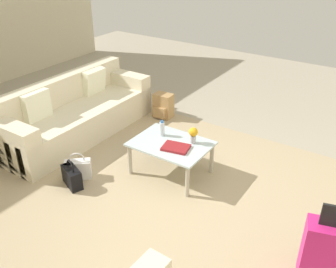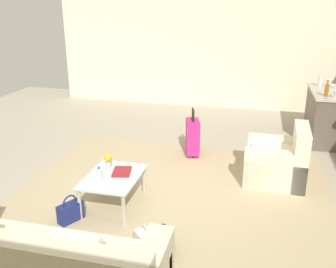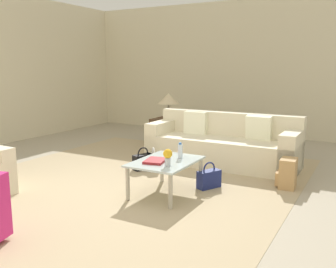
{
  "view_description": "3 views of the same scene",
  "coord_description": "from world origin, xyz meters",
  "px_view_note": "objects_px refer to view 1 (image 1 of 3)",
  "views": [
    {
      "loc": [
        -1.75,
        2.79,
        2.7
      ],
      "look_at": [
        0.31,
        -0.29,
        0.68
      ],
      "focal_mm": 40.0,
      "sensor_mm": 36.0,
      "label": 1
    },
    {
      "loc": [
        4.55,
        1.27,
        2.58
      ],
      "look_at": [
        0.12,
        0.18,
        0.98
      ],
      "focal_mm": 40.0,
      "sensor_mm": 36.0,
      "label": 2
    },
    {
      "loc": [
        -3.56,
        -2.71,
        1.59
      ],
      "look_at": [
        0.87,
        -0.27,
        0.68
      ],
      "focal_mm": 40.0,
      "sensor_mm": 36.0,
      "label": 3
    }
  ],
  "objects_px": {
    "coffee_table": "(171,147)",
    "water_bottle": "(162,129)",
    "couch": "(74,115)",
    "backpack_tan": "(163,106)",
    "coffee_table_book": "(176,147)",
    "handbag_navy": "(157,141)",
    "suitcase_magenta": "(327,253)",
    "handbag_white": "(78,169)",
    "flower_vase": "(193,134)",
    "handbag_black": "(72,177)"
  },
  "relations": [
    {
      "from": "flower_vase",
      "to": "handbag_white",
      "type": "bearing_deg",
      "value": 37.88
    },
    {
      "from": "water_bottle",
      "to": "coffee_table_book",
      "type": "relative_size",
      "value": 0.66
    },
    {
      "from": "water_bottle",
      "to": "handbag_white",
      "type": "xyz_separation_m",
      "value": [
        0.7,
        0.82,
        -0.4
      ]
    },
    {
      "from": "water_bottle",
      "to": "handbag_navy",
      "type": "bearing_deg",
      "value": -44.57
    },
    {
      "from": "handbag_white",
      "to": "handbag_black",
      "type": "xyz_separation_m",
      "value": [
        -0.06,
        0.16,
        0.0
      ]
    },
    {
      "from": "flower_vase",
      "to": "handbag_white",
      "type": "xyz_separation_m",
      "value": [
        1.12,
        0.87,
        -0.43
      ]
    },
    {
      "from": "couch",
      "to": "handbag_white",
      "type": "distance_m",
      "value": 1.22
    },
    {
      "from": "water_bottle",
      "to": "coffee_table_book",
      "type": "bearing_deg",
      "value": 150.64
    },
    {
      "from": "flower_vase",
      "to": "suitcase_magenta",
      "type": "xyz_separation_m",
      "value": [
        -1.78,
        0.85,
        -0.2
      ]
    },
    {
      "from": "handbag_navy",
      "to": "backpack_tan",
      "type": "distance_m",
      "value": 1.04
    },
    {
      "from": "coffee_table_book",
      "to": "handbag_black",
      "type": "bearing_deg",
      "value": 27.75
    },
    {
      "from": "couch",
      "to": "water_bottle",
      "type": "bearing_deg",
      "value": -180.0
    },
    {
      "from": "backpack_tan",
      "to": "suitcase_magenta",
      "type": "bearing_deg",
      "value": 146.44
    },
    {
      "from": "handbag_white",
      "to": "backpack_tan",
      "type": "height_order",
      "value": "backpack_tan"
    },
    {
      "from": "coffee_table",
      "to": "coffee_table_book",
      "type": "height_order",
      "value": "coffee_table_book"
    },
    {
      "from": "flower_vase",
      "to": "handbag_navy",
      "type": "bearing_deg",
      "value": -18.29
    },
    {
      "from": "handbag_white",
      "to": "flower_vase",
      "type": "bearing_deg",
      "value": -142.12
    },
    {
      "from": "coffee_table_book",
      "to": "handbag_navy",
      "type": "height_order",
      "value": "coffee_table_book"
    },
    {
      "from": "handbag_navy",
      "to": "handbag_black",
      "type": "height_order",
      "value": "same"
    },
    {
      "from": "handbag_navy",
      "to": "coffee_table_book",
      "type": "bearing_deg",
      "value": 142.66
    },
    {
      "from": "coffee_table_book",
      "to": "suitcase_magenta",
      "type": "distance_m",
      "value": 1.98
    },
    {
      "from": "suitcase_magenta",
      "to": "handbag_navy",
      "type": "height_order",
      "value": "suitcase_magenta"
    },
    {
      "from": "water_bottle",
      "to": "suitcase_magenta",
      "type": "xyz_separation_m",
      "value": [
        -2.2,
        0.8,
        -0.17
      ]
    },
    {
      "from": "couch",
      "to": "handbag_white",
      "type": "bearing_deg",
      "value": 137.44
    },
    {
      "from": "coffee_table_book",
      "to": "flower_vase",
      "type": "relative_size",
      "value": 1.5
    },
    {
      "from": "water_bottle",
      "to": "backpack_tan",
      "type": "height_order",
      "value": "water_bottle"
    },
    {
      "from": "coffee_table",
      "to": "water_bottle",
      "type": "relative_size",
      "value": 4.56
    },
    {
      "from": "couch",
      "to": "coffee_table",
      "type": "xyz_separation_m",
      "value": [
        -1.79,
        0.1,
        0.08
      ]
    },
    {
      "from": "suitcase_magenta",
      "to": "flower_vase",
      "type": "bearing_deg",
      "value": -25.53
    },
    {
      "from": "coffee_table",
      "to": "water_bottle",
      "type": "xyz_separation_m",
      "value": [
        0.2,
        -0.1,
        0.15
      ]
    },
    {
      "from": "couch",
      "to": "coffee_table_book",
      "type": "relative_size",
      "value": 7.95
    },
    {
      "from": "coffee_table",
      "to": "flower_vase",
      "type": "relative_size",
      "value": 4.54
    },
    {
      "from": "coffee_table",
      "to": "suitcase_magenta",
      "type": "height_order",
      "value": "suitcase_magenta"
    },
    {
      "from": "coffee_table_book",
      "to": "handbag_black",
      "type": "height_order",
      "value": "coffee_table_book"
    },
    {
      "from": "flower_vase",
      "to": "suitcase_magenta",
      "type": "bearing_deg",
      "value": 154.47
    },
    {
      "from": "flower_vase",
      "to": "backpack_tan",
      "type": "xyz_separation_m",
      "value": [
        1.22,
        -1.14,
        -0.37
      ]
    },
    {
      "from": "couch",
      "to": "handbag_navy",
      "type": "height_order",
      "value": "couch"
    },
    {
      "from": "flower_vase",
      "to": "handbag_white",
      "type": "height_order",
      "value": "flower_vase"
    },
    {
      "from": "couch",
      "to": "flower_vase",
      "type": "distance_m",
      "value": 2.03
    },
    {
      "from": "coffee_table_book",
      "to": "couch",
      "type": "bearing_deg",
      "value": -17.39
    },
    {
      "from": "handbag_navy",
      "to": "backpack_tan",
      "type": "xyz_separation_m",
      "value": [
        0.51,
        -0.91,
        0.06
      ]
    },
    {
      "from": "couch",
      "to": "backpack_tan",
      "type": "relative_size",
      "value": 6.13
    },
    {
      "from": "coffee_table",
      "to": "flower_vase",
      "type": "height_order",
      "value": "flower_vase"
    },
    {
      "from": "couch",
      "to": "handbag_black",
      "type": "relative_size",
      "value": 6.85
    },
    {
      "from": "coffee_table",
      "to": "flower_vase",
      "type": "xyz_separation_m",
      "value": [
        -0.22,
        -0.15,
        0.18
      ]
    },
    {
      "from": "suitcase_magenta",
      "to": "handbag_navy",
      "type": "distance_m",
      "value": 2.72
    },
    {
      "from": "coffee_table",
      "to": "handbag_black",
      "type": "xyz_separation_m",
      "value": [
        0.84,
        0.88,
        -0.25
      ]
    },
    {
      "from": "water_bottle",
      "to": "handbag_navy",
      "type": "relative_size",
      "value": 0.57
    },
    {
      "from": "handbag_white",
      "to": "handbag_black",
      "type": "distance_m",
      "value": 0.17
    },
    {
      "from": "handbag_white",
      "to": "handbag_black",
      "type": "relative_size",
      "value": 1.0
    }
  ]
}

